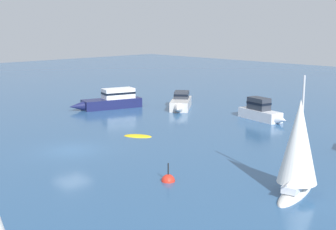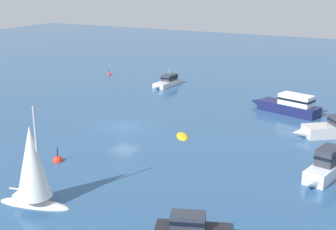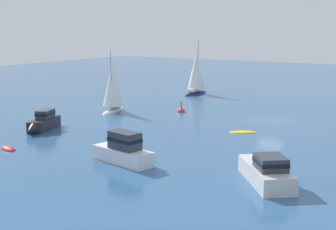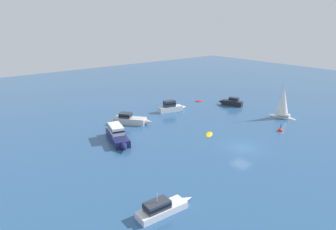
{
  "view_description": "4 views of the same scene",
  "coord_description": "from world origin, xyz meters",
  "px_view_note": "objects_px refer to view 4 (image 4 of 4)",
  "views": [
    {
      "loc": [
        -18.62,
        -29.68,
        9.46
      ],
      "look_at": [
        11.63,
        1.49,
        0.92
      ],
      "focal_mm": 50.07,
      "sensor_mm": 36.0,
      "label": 1
    },
    {
      "loc": [
        24.46,
        -36.67,
        14.16
      ],
      "look_at": [
        6.42,
        -2.79,
        2.77
      ],
      "focal_mm": 49.84,
      "sensor_mm": 36.0,
      "label": 2
    },
    {
      "loc": [
        45.38,
        16.61,
        9.18
      ],
      "look_at": [
        6.59,
        -7.94,
        0.83
      ],
      "focal_mm": 51.76,
      "sensor_mm": 36.0,
      "label": 3
    },
    {
      "loc": [
        -23.52,
        32.33,
        17.16
      ],
      "look_at": [
        15.73,
        0.66,
        1.05
      ],
      "focal_mm": 32.13,
      "sensor_mm": 36.0,
      "label": 4
    }
  ],
  "objects_px": {
    "cabin_cruiser": "(117,135)",
    "skiff": "(199,101)",
    "launch": "(231,102)",
    "channel_buoy": "(280,131)",
    "motor_cruiser": "(162,208)",
    "rib": "(209,134)",
    "cabin_cruiser_1": "(171,107)",
    "launch_1": "(131,120)",
    "yacht": "(283,104)"
  },
  "relations": [
    {
      "from": "motor_cruiser",
      "to": "cabin_cruiser",
      "type": "bearing_deg",
      "value": 75.64
    },
    {
      "from": "cabin_cruiser",
      "to": "launch_1",
      "type": "xyz_separation_m",
      "value": [
        5.41,
        -5.71,
        -0.18
      ]
    },
    {
      "from": "rib",
      "to": "motor_cruiser",
      "type": "relative_size",
      "value": 0.42
    },
    {
      "from": "cabin_cruiser",
      "to": "skiff",
      "type": "relative_size",
      "value": 4.18
    },
    {
      "from": "cabin_cruiser",
      "to": "rib",
      "type": "relative_size",
      "value": 3.22
    },
    {
      "from": "launch",
      "to": "skiff",
      "type": "xyz_separation_m",
      "value": [
        6.44,
        3.03,
        -0.72
      ]
    },
    {
      "from": "cabin_cruiser_1",
      "to": "launch",
      "type": "xyz_separation_m",
      "value": [
        -4.58,
        -12.44,
        -0.13
      ]
    },
    {
      "from": "cabin_cruiser",
      "to": "yacht",
      "type": "relative_size",
      "value": 1.19
    },
    {
      "from": "cabin_cruiser",
      "to": "yacht",
      "type": "height_order",
      "value": "yacht"
    },
    {
      "from": "cabin_cruiser_1",
      "to": "motor_cruiser",
      "type": "distance_m",
      "value": 32.4
    },
    {
      "from": "skiff",
      "to": "channel_buoy",
      "type": "xyz_separation_m",
      "value": [
        -21.3,
        2.69,
        0.01
      ]
    },
    {
      "from": "cabin_cruiser_1",
      "to": "yacht",
      "type": "distance_m",
      "value": 20.6
    },
    {
      "from": "launch",
      "to": "motor_cruiser",
      "type": "xyz_separation_m",
      "value": [
        -19.85,
        33.72,
        -0.14
      ]
    },
    {
      "from": "cabin_cruiser",
      "to": "motor_cruiser",
      "type": "height_order",
      "value": "motor_cruiser"
    },
    {
      "from": "launch",
      "to": "rib",
      "type": "distance_m",
      "value": 18.02
    },
    {
      "from": "launch",
      "to": "channel_buoy",
      "type": "xyz_separation_m",
      "value": [
        -14.86,
        5.71,
        -0.71
      ]
    },
    {
      "from": "launch_1",
      "to": "yacht",
      "type": "bearing_deg",
      "value": 19.28
    },
    {
      "from": "skiff",
      "to": "launch_1",
      "type": "bearing_deg",
      "value": -155.06
    },
    {
      "from": "cabin_cruiser_1",
      "to": "launch_1",
      "type": "distance_m",
      "value": 10.08
    },
    {
      "from": "cabin_cruiser",
      "to": "cabin_cruiser_1",
      "type": "relative_size",
      "value": 1.38
    },
    {
      "from": "launch",
      "to": "channel_buoy",
      "type": "relative_size",
      "value": 3.33
    },
    {
      "from": "yacht",
      "to": "channel_buoy",
      "type": "xyz_separation_m",
      "value": [
        -3.76,
        6.52,
        -2.53
      ]
    },
    {
      "from": "cabin_cruiser_1",
      "to": "yacht",
      "type": "relative_size",
      "value": 0.86
    },
    {
      "from": "rib",
      "to": "launch_1",
      "type": "height_order",
      "value": "launch_1"
    },
    {
      "from": "motor_cruiser",
      "to": "rib",
      "type": "bearing_deg",
      "value": 34.81
    },
    {
      "from": "yacht",
      "to": "rib",
      "type": "relative_size",
      "value": 2.71
    },
    {
      "from": "channel_buoy",
      "to": "cabin_cruiser_1",
      "type": "bearing_deg",
      "value": 19.08
    },
    {
      "from": "yacht",
      "to": "motor_cruiser",
      "type": "xyz_separation_m",
      "value": [
        -8.75,
        34.53,
        -1.95
      ]
    },
    {
      "from": "cabin_cruiser",
      "to": "launch_1",
      "type": "bearing_deg",
      "value": 149.39
    },
    {
      "from": "motor_cruiser",
      "to": "launch_1",
      "type": "distance_m",
      "value": 25.82
    },
    {
      "from": "cabin_cruiser_1",
      "to": "channel_buoy",
      "type": "height_order",
      "value": "cabin_cruiser_1"
    },
    {
      "from": "cabin_cruiser_1",
      "to": "yacht",
      "type": "xyz_separation_m",
      "value": [
        -15.68,
        -13.24,
        1.69
      ]
    },
    {
      "from": "rib",
      "to": "cabin_cruiser_1",
      "type": "bearing_deg",
      "value": 42.56
    },
    {
      "from": "channel_buoy",
      "to": "motor_cruiser",
      "type": "bearing_deg",
      "value": 100.11
    },
    {
      "from": "cabin_cruiser_1",
      "to": "motor_cruiser",
      "type": "relative_size",
      "value": 0.99
    },
    {
      "from": "skiff",
      "to": "cabin_cruiser_1",
      "type": "bearing_deg",
      "value": -152.87
    },
    {
      "from": "launch_1",
      "to": "rib",
      "type": "bearing_deg",
      "value": -9.86
    },
    {
      "from": "launch",
      "to": "skiff",
      "type": "relative_size",
      "value": 2.61
    },
    {
      "from": "skiff",
      "to": "cabin_cruiser",
      "type": "bearing_deg",
      "value": -145.4
    },
    {
      "from": "launch",
      "to": "launch_1",
      "type": "xyz_separation_m",
      "value": [
        3.37,
        22.44,
        -0.01
      ]
    },
    {
      "from": "rib",
      "to": "motor_cruiser",
      "type": "xyz_separation_m",
      "value": [
        -11.14,
        17.96,
        0.58
      ]
    },
    {
      "from": "cabin_cruiser",
      "to": "rib",
      "type": "bearing_deg",
      "value": 77.64
    },
    {
      "from": "cabin_cruiser",
      "to": "launch",
      "type": "relative_size",
      "value": 1.6
    },
    {
      "from": "cabin_cruiser",
      "to": "rib",
      "type": "height_order",
      "value": "cabin_cruiser"
    },
    {
      "from": "launch_1",
      "to": "channel_buoy",
      "type": "distance_m",
      "value": 24.75
    },
    {
      "from": "cabin_cruiser",
      "to": "channel_buoy",
      "type": "xyz_separation_m",
      "value": [
        -12.83,
        -22.44,
        -0.89
      ]
    },
    {
      "from": "launch_1",
      "to": "motor_cruiser",
      "type": "bearing_deg",
      "value": -64.72
    },
    {
      "from": "motor_cruiser",
      "to": "launch_1",
      "type": "xyz_separation_m",
      "value": [
        23.22,
        -11.28,
        0.13
      ]
    },
    {
      "from": "skiff",
      "to": "yacht",
      "type": "bearing_deg",
      "value": -61.72
    },
    {
      "from": "launch_1",
      "to": "cabin_cruiser",
      "type": "bearing_deg",
      "value": -85.38
    }
  ]
}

